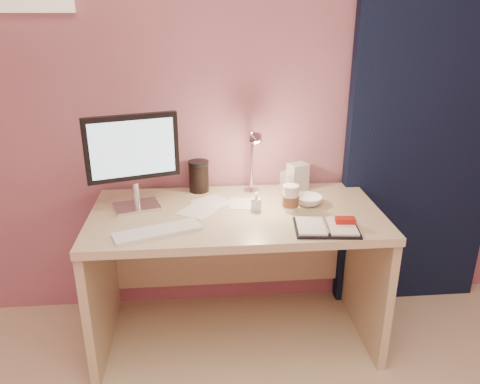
{
  "coord_description": "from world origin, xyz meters",
  "views": [
    {
      "loc": [
        -0.16,
        -0.68,
        1.64
      ],
      "look_at": [
        0.01,
        1.33,
        0.85
      ],
      "focal_mm": 35.0,
      "sensor_mm": 36.0,
      "label": 1
    }
  ],
  "objects": [
    {
      "name": "desk_lamp",
      "position": [
        0.1,
        1.54,
        0.95
      ],
      "size": [
        0.08,
        0.22,
        0.36
      ],
      "rotation": [
        0.0,
        0.0,
        0.04
      ],
      "color": "silver",
      "rests_on": "desk"
    },
    {
      "name": "keyboard",
      "position": [
        -0.36,
        1.18,
        0.74
      ],
      "size": [
        0.4,
        0.24,
        0.02
      ],
      "primitive_type": "cube",
      "rotation": [
        0.0,
        0.0,
        0.35
      ],
      "color": "white",
      "rests_on": "desk"
    },
    {
      "name": "dark_jar",
      "position": [
        -0.18,
        1.67,
        0.8
      ],
      "size": [
        0.11,
        0.11,
        0.15
      ],
      "primitive_type": "cylinder",
      "color": "black",
      "rests_on": "desk"
    },
    {
      "name": "product_box",
      "position": [
        0.35,
        1.64,
        0.8
      ],
      "size": [
        0.12,
        0.11,
        0.15
      ],
      "primitive_type": "cube",
      "rotation": [
        0.0,
        0.0,
        0.37
      ],
      "color": "silver",
      "rests_on": "desk"
    },
    {
      "name": "clear_cup",
      "position": [
        0.28,
        1.57,
        0.79
      ],
      "size": [
        0.07,
        0.07,
        0.12
      ],
      "primitive_type": "cylinder",
      "color": "white",
      "rests_on": "desk"
    },
    {
      "name": "desk",
      "position": [
        0.0,
        1.45,
        0.5
      ],
      "size": [
        1.4,
        0.7,
        0.73
      ],
      "color": "tan",
      "rests_on": "ground"
    },
    {
      "name": "monitor",
      "position": [
        -0.48,
        1.47,
        1.01
      ],
      "size": [
        0.43,
        0.21,
        0.46
      ],
      "rotation": [
        0.0,
        0.0,
        0.3
      ],
      "color": "silver",
      "rests_on": "desk"
    },
    {
      "name": "coffee_cup",
      "position": [
        0.26,
        1.37,
        0.79
      ],
      "size": [
        0.08,
        0.08,
        0.13
      ],
      "color": "white",
      "rests_on": "desk"
    },
    {
      "name": "bowl",
      "position": [
        0.37,
        1.43,
        0.75
      ],
      "size": [
        0.17,
        0.17,
        0.04
      ],
      "primitive_type": "imported",
      "rotation": [
        0.0,
        0.0,
        -0.24
      ],
      "color": "silver",
      "rests_on": "desk"
    },
    {
      "name": "lotion_bottle",
      "position": [
        0.1,
        1.39,
        0.78
      ],
      "size": [
        0.05,
        0.05,
        0.09
      ],
      "primitive_type": "imported",
      "rotation": [
        0.0,
        0.0,
        -0.35
      ],
      "color": "white",
      "rests_on": "desk"
    },
    {
      "name": "paper_a",
      "position": [
        -0.11,
        1.5,
        0.73
      ],
      "size": [
        0.23,
        0.23,
        0.0
      ],
      "primitive_type": "cube",
      "rotation": [
        0.0,
        0.0,
        0.57
      ],
      "color": "silver",
      "rests_on": "desk"
    },
    {
      "name": "paper_c",
      "position": [
        -0.19,
        1.39,
        0.73
      ],
      "size": [
        0.21,
        0.21,
        0.0
      ],
      "primitive_type": "cube",
      "rotation": [
        0.0,
        0.0,
        0.99
      ],
      "color": "silver",
      "rests_on": "desk"
    },
    {
      "name": "planner",
      "position": [
        0.39,
        1.15,
        0.74
      ],
      "size": [
        0.3,
        0.24,
        0.04
      ],
      "rotation": [
        0.0,
        0.0,
        -0.11
      ],
      "color": "black",
      "rests_on": "desk"
    },
    {
      "name": "room",
      "position": [
        0.95,
        1.69,
        1.14
      ],
      "size": [
        3.5,
        3.5,
        3.5
      ],
      "color": "#C6B28E",
      "rests_on": "ground"
    },
    {
      "name": "paper_b",
      "position": [
        0.05,
        1.47,
        0.73
      ],
      "size": [
        0.17,
        0.17,
        0.0
      ],
      "primitive_type": "cube",
      "rotation": [
        0.0,
        0.0,
        -0.11
      ],
      "color": "silver",
      "rests_on": "desk"
    }
  ]
}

